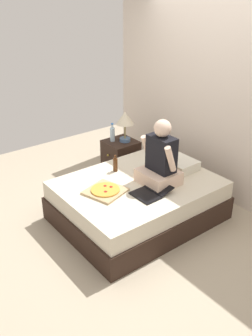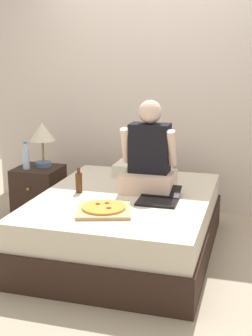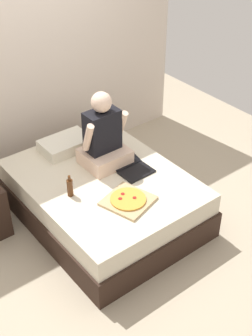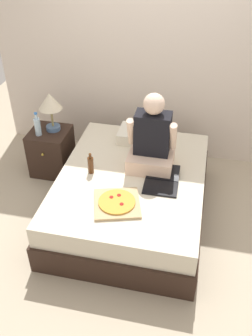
{
  "view_description": "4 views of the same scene",
  "coord_description": "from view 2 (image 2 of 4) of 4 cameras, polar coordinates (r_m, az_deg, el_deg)",
  "views": [
    {
      "loc": [
        3.01,
        -2.51,
        2.66
      ],
      "look_at": [
        -0.13,
        -0.08,
        0.67
      ],
      "focal_mm": 40.0,
      "sensor_mm": 36.0,
      "label": 1
    },
    {
      "loc": [
        1.04,
        -3.61,
        1.69
      ],
      "look_at": [
        0.05,
        -0.15,
        0.78
      ],
      "focal_mm": 50.0,
      "sensor_mm": 36.0,
      "label": 2
    },
    {
      "loc": [
        -2.08,
        -3.02,
        3.23
      ],
      "look_at": [
        0.11,
        -0.22,
        0.69
      ],
      "focal_mm": 50.0,
      "sensor_mm": 36.0,
      "label": 3
    },
    {
      "loc": [
        0.57,
        -2.83,
        2.75
      ],
      "look_at": [
        -0.04,
        -0.1,
        0.66
      ],
      "focal_mm": 40.0,
      "sensor_mm": 36.0,
      "label": 4
    }
  ],
  "objects": [
    {
      "name": "nightstand_left",
      "position": [
        4.88,
        -10.54,
        -3.01
      ],
      "size": [
        0.44,
        0.47,
        0.54
      ],
      "color": "black",
      "rests_on": "ground"
    },
    {
      "name": "pizza_box",
      "position": [
        3.54,
        -2.73,
        -5.03
      ],
      "size": [
        0.5,
        0.5,
        0.05
      ],
      "color": "tan",
      "rests_on": "bed"
    },
    {
      "name": "wall_back",
      "position": [
        5.03,
        4.03,
        9.07
      ],
      "size": [
        3.8,
        0.12,
        2.5
      ],
      "primitive_type": "cube",
      "color": "beige",
      "rests_on": "ground"
    },
    {
      "name": "lamp_on_left_nightstand",
      "position": [
        4.77,
        -10.17,
        3.98
      ],
      "size": [
        0.26,
        0.26,
        0.45
      ],
      "color": "#4C6B93",
      "rests_on": "nightstand_left"
    },
    {
      "name": "beer_bottle_on_bed",
      "position": [
        4.0,
        -5.77,
        -1.73
      ],
      "size": [
        0.06,
        0.06,
        0.22
      ],
      "color": "#4C2811",
      "rests_on": "bed"
    },
    {
      "name": "person_seated",
      "position": [
        4.01,
        2.85,
        1.25
      ],
      "size": [
        0.47,
        0.4,
        0.78
      ],
      "color": "beige",
      "rests_on": "bed"
    },
    {
      "name": "water_bottle",
      "position": [
        4.75,
        -12.1,
        1.18
      ],
      "size": [
        0.07,
        0.07,
        0.28
      ],
      "color": "silver",
      "rests_on": "nightstand_left"
    },
    {
      "name": "ground_plane",
      "position": [
        4.12,
        -0.08,
        -10.08
      ],
      "size": [
        5.8,
        5.8,
        0.0
      ],
      "primitive_type": "plane",
      "color": "tan"
    },
    {
      "name": "bed",
      "position": [
        4.03,
        -0.08,
        -6.82
      ],
      "size": [
        1.44,
        1.86,
        0.51
      ],
      "color": "black",
      "rests_on": "ground"
    },
    {
      "name": "pillow",
      "position": [
        4.53,
        2.02,
        -0.19
      ],
      "size": [
        0.52,
        0.34,
        0.12
      ],
      "primitive_type": "cube",
      "color": "silver",
      "rests_on": "bed"
    },
    {
      "name": "laptop",
      "position": [
        3.79,
        3.99,
        -3.71
      ],
      "size": [
        0.33,
        0.42,
        0.07
      ],
      "color": "black",
      "rests_on": "bed"
    }
  ]
}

